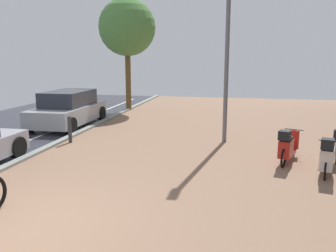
# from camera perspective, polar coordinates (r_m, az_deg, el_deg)

# --- Properties ---
(ground) EXTENTS (21.00, 40.00, 0.13)m
(ground) POSITION_cam_1_polar(r_m,az_deg,el_deg) (5.99, -10.46, -17.60)
(ground) COLOR #32323C
(scooter_near) EXTENTS (0.75, 1.67, 1.02)m
(scooter_near) POSITION_cam_1_polar(r_m,az_deg,el_deg) (9.37, 24.40, -4.61)
(scooter_near) COLOR black
(scooter_near) RESTS_ON ground
(scooter_far) EXTENTS (0.84, 1.78, 1.01)m
(scooter_far) POSITION_cam_1_polar(r_m,az_deg,el_deg) (10.03, 18.80, -3.20)
(scooter_far) COLOR black
(scooter_far) RESTS_ON ground
(parked_car_far) EXTENTS (1.93, 3.96, 1.45)m
(parked_car_far) POSITION_cam_1_polar(r_m,az_deg,el_deg) (15.23, -15.88, 2.66)
(parked_car_far) COLOR #A4A6A9
(parked_car_far) RESTS_ON ground
(lamp_post) EXTENTS (0.20, 0.52, 6.46)m
(lamp_post) POSITION_cam_1_polar(r_m,az_deg,el_deg) (11.77, 9.65, 14.53)
(lamp_post) COLOR slate
(lamp_post) RESTS_ON ground
(street_tree) EXTENTS (2.97, 2.97, 5.82)m
(street_tree) POSITION_cam_1_polar(r_m,az_deg,el_deg) (19.06, -6.66, 15.57)
(street_tree) COLOR brown
(street_tree) RESTS_ON ground
(bollard_far) EXTENTS (0.12, 0.12, 0.89)m
(bollard_far) POSITION_cam_1_polar(r_m,az_deg,el_deg) (12.19, -15.66, -0.55)
(bollard_far) COLOR #38383D
(bollard_far) RESTS_ON ground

